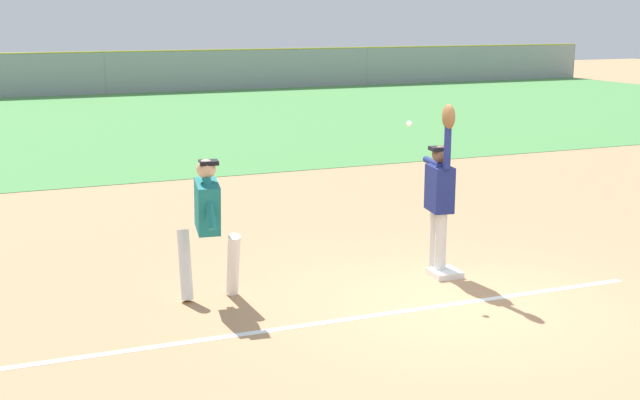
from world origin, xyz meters
The scene contains 10 objects.
ground_plane centered at (0.00, 0.00, 0.00)m, with size 85.62×85.62×0.00m, color tan.
outfield_grass centered at (0.00, 18.54, 0.01)m, with size 50.25×19.92×0.01m, color #4C8C47.
chalk_foul_line centered at (-3.56, 0.01, 0.00)m, with size 12.00×0.10×0.01m, color white.
first_base centered at (0.44, 0.91, 0.04)m, with size 0.38×0.38×0.08m, color white.
fielder centered at (0.41, 1.06, 1.12)m, with size 0.33×0.90×2.28m.
runner centered at (-2.66, 1.24, 1.00)m, with size 0.74×0.85×1.72m.
baseball centered at (-0.08, 1.05, 2.03)m, with size 0.07×0.07×0.07m, color white.
outfield_fence centered at (0.00, 28.50, 0.92)m, with size 50.33×0.08×1.85m.
parked_car_silver centered at (-2.01, 33.14, 0.67)m, with size 4.60×2.52×1.25m.
parked_car_black centered at (4.18, 33.17, 0.67)m, with size 4.50×2.31×1.25m.
Camera 1 is at (-5.02, -7.96, 3.37)m, focal length 45.81 mm.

